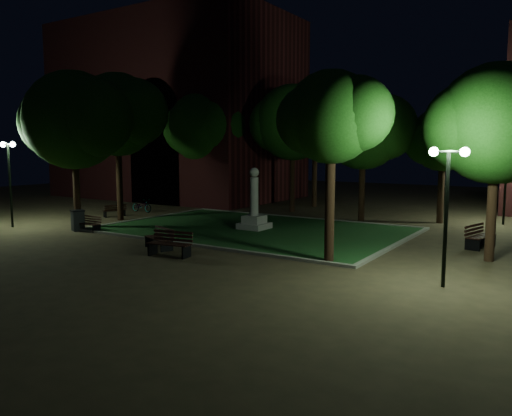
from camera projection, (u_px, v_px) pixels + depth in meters
The scene contains 25 objects.
ground at pixel (232, 236), 24.53m from camera, with size 80.00×80.00×0.00m, color #403422.
lawn at pixel (254, 229), 26.19m from camera, with size 15.00×10.00×0.08m, color #1A431A.
lawn_kerb at pixel (254, 229), 26.19m from camera, with size 15.40×10.40×0.12m.
monument at pixel (254, 212), 26.08m from camera, with size 1.40×1.40×3.20m.
building_main at pixel (176, 113), 43.69m from camera, with size 20.00×12.00×15.00m.
tree_west at pixel (75, 120), 26.26m from camera, with size 6.38×5.21×8.35m.
tree_north_wl at pixel (294, 122), 33.03m from camera, with size 6.20×5.06×8.51m.
tree_north_er at pixel (365, 129), 28.94m from camera, with size 5.76×4.70×7.72m.
tree_ne at pixel (445, 139), 28.06m from camera, with size 4.51×3.68×6.65m.
tree_east at pixel (499, 124), 18.36m from camera, with size 5.51×4.50×7.43m.
tree_se at pixel (333, 117), 18.04m from camera, with size 4.18×3.42×7.11m.
tree_nw at pixel (203, 127), 36.14m from camera, with size 6.21×5.07×8.33m.
tree_far_north at pixel (316, 129), 36.02m from camera, with size 5.22×4.26×7.80m.
tree_extra at pixel (118, 115), 29.01m from camera, with size 5.95×4.86×8.66m.
lamppost_sw at pixel (9, 168), 26.83m from camera, with size 1.18×0.28×4.62m.
lamppost_se at pixel (447, 190), 15.12m from camera, with size 1.18×0.28×4.31m.
lamppost_nw at pixel (198, 167), 38.45m from camera, with size 1.18×0.28×3.98m.
lamppost_ne at pixel (506, 170), 27.77m from camera, with size 1.18×0.28×4.42m.
bench_near_left at pixel (170, 244), 19.87m from camera, with size 1.88×0.93×0.99m.
bench_near_right at pixel (160, 239), 21.33m from camera, with size 1.74×1.07×0.90m.
bench_west_near at pixel (89, 224), 25.83m from camera, with size 1.44×0.53×0.79m.
bench_left_side at pixel (115, 211), 31.30m from camera, with size 0.98×1.46×0.76m.
bench_right_side at pixel (479, 237), 21.52m from camera, with size 1.05×1.92×1.00m.
trash_bin at pixel (78, 220), 26.01m from camera, with size 0.82×0.82×1.08m.
bicycle at pixel (142, 205), 33.56m from camera, with size 0.59×1.70×0.89m, color black.
Camera 1 is at (14.12, -19.67, 4.29)m, focal length 35.00 mm.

